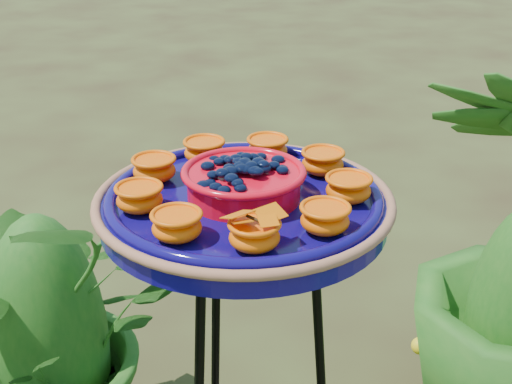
% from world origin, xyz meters
% --- Properties ---
extents(feeder_dish, '(0.60, 0.60, 0.11)m').
position_xyz_m(feeder_dish, '(-0.10, 0.09, 0.96)').
color(feeder_dish, '#0E0756').
rests_on(feeder_dish, tripod_stand).
extents(shrub_back_left, '(0.92, 0.86, 0.83)m').
position_xyz_m(shrub_back_left, '(-0.55, 0.53, 0.41)').
color(shrub_back_left, '#1C5416').
rests_on(shrub_back_left, ground).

